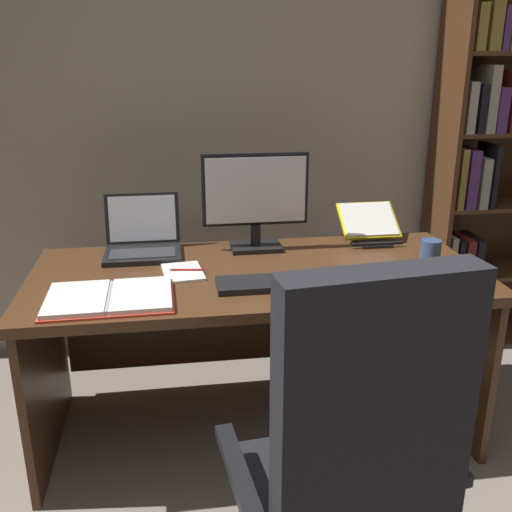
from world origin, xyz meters
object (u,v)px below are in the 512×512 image
bookshelf (499,159)px  desk (254,307)px  computer_mouse (351,277)px  office_chair (349,487)px  laptop (143,242)px  reading_stand_with_book (370,224)px  open_binder (109,298)px  coffee_mug (430,251)px  monitor (255,202)px  keyboard (273,283)px  notepad (183,272)px  pen (188,270)px

bookshelf → desk: bearing=-155.7°
desk → computer_mouse: (0.33, -0.25, 0.22)m
desk → office_chair: 1.04m
bookshelf → laptop: bearing=-166.7°
reading_stand_with_book → open_binder: (-1.13, -0.55, -0.06)m
computer_mouse → coffee_mug: 0.43m
monitor → keyboard: size_ratio=1.10×
notepad → pen: size_ratio=1.50×
monitor → notepad: monitor is taller
coffee_mug → open_binder: bearing=-170.3°
desk → bookshelf: 1.63m
office_chair → reading_stand_with_book: 1.40m
office_chair → laptop: bearing=108.3°
desk → computer_mouse: bearing=-37.3°
office_chair → pen: 1.07m
desk → monitor: 0.45m
coffee_mug → monitor: bearing=157.9°
laptop → coffee_mug: bearing=-13.5°
desk → notepad: size_ratio=8.54×
laptop → notepad: (0.16, -0.27, -0.05)m
computer_mouse → reading_stand_with_book: (0.24, 0.50, 0.05)m
bookshelf → notepad: bearing=-157.4°
bookshelf → office_chair: bookshelf is taller
office_chair → open_binder: (-0.66, 0.73, 0.28)m
desk → bookshelf: bearing=24.3°
office_chair → bookshelf: bearing=45.6°
bookshelf → monitor: (-1.38, -0.45, -0.08)m
notepad → bookshelf: bearing=22.6°
desk → laptop: size_ratio=5.57×
laptop → pen: laptop is taller
computer_mouse → pen: 0.64m
open_binder → desk: bearing=27.6°
office_chair → notepad: (-0.40, 0.96, 0.27)m
laptop → open_binder: (-0.10, -0.50, -0.04)m
monitor → laptop: (-0.49, 0.00, -0.16)m
desk → pen: (-0.27, -0.07, 0.21)m
bookshelf → laptop: bookshelf is taller
computer_mouse → pen: (-0.61, 0.18, -0.01)m
desk → reading_stand_with_book: size_ratio=6.76×
office_chair → computer_mouse: (0.23, 0.78, 0.28)m
bookshelf → keyboard: (-1.38, -0.90, -0.28)m
keyboard → coffee_mug: (0.69, 0.17, 0.04)m
open_binder → pen: open_binder is taller
desk → computer_mouse: size_ratio=17.24×
computer_mouse → coffee_mug: (0.39, 0.17, 0.03)m
office_chair → notepad: bearing=106.3°
laptop → pen: bearing=-55.7°
monitor → coffee_mug: 0.76m
monitor → open_binder: (-0.59, -0.50, -0.20)m
bookshelf → reading_stand_with_book: size_ratio=7.41×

